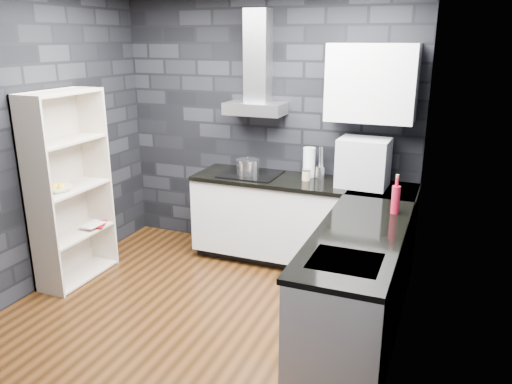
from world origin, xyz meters
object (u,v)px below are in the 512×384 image
Objects in this scene: storage_jar at (306,175)px; bookshelf at (70,189)px; utensil_crock at (320,172)px; pot at (248,167)px; appliance_garage at (364,163)px; fruit_bowl at (59,189)px; red_bottle at (396,200)px; glass_vase at (309,162)px.

bookshelf reaches higher than storage_jar.
bookshelf is (-2.07, -1.22, -0.06)m from utensil_crock.
pot is 0.61m from storage_jar.
appliance_garage is 2.17× the size of fruit_bowl.
bookshelf is at bearing -150.58° from storage_jar.
utensil_crock is 1.14m from red_bottle.
fruit_bowl is at bearing -168.93° from red_bottle.
pot reaches higher than utensil_crock.
glass_vase is 1.42× the size of fruit_bowl.
fruit_bowl is at bearing -151.20° from appliance_garage.
bookshelf is 8.51× the size of fruit_bowl.
bookshelf reaches higher than fruit_bowl.
pot is at bearing -177.33° from storage_jar.
storage_jar is at bearing -177.04° from appliance_garage.
glass_vase is (0.60, 0.16, 0.07)m from pot.
appliance_garage is (0.56, -0.13, 0.08)m from glass_vase.
pot is 0.74m from utensil_crock.
pot is 0.50× the size of appliance_garage.
storage_jar is at bearing 144.25° from red_bottle.
glass_vase is 2.31m from bookshelf.
pot is at bearing 41.88° from fruit_bowl.
appliance_garage is at bearing 119.46° from red_bottle.
bookshelf is 0.14m from fruit_bowl.
appliance_garage reaches higher than red_bottle.
red_bottle is 1.07× the size of fruit_bowl.
red_bottle is (0.93, -0.67, 0.06)m from storage_jar.
glass_vase is at bearing 14.99° from pot.
appliance_garage is (0.55, 0.00, 0.18)m from storage_jar.
glass_vase is 1.24m from red_bottle.
pot is at bearing 157.38° from red_bottle.
pot is 0.13× the size of bookshelf.
bookshelf reaches higher than appliance_garage.
utensil_crock reaches higher than fruit_bowl.
bookshelf reaches higher than utensil_crock.
fruit_bowl is at bearing -144.89° from glass_vase.
storage_jar is 2.25m from bookshelf.
glass_vase reaches higher than pot.
appliance_garage reaches higher than fruit_bowl.
bookshelf is at bearing -153.69° from appliance_garage.
utensil_crock is 2.48m from fruit_bowl.
red_bottle is at bearing -22.62° from pot.
red_bottle is (0.94, -0.80, -0.04)m from glass_vase.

